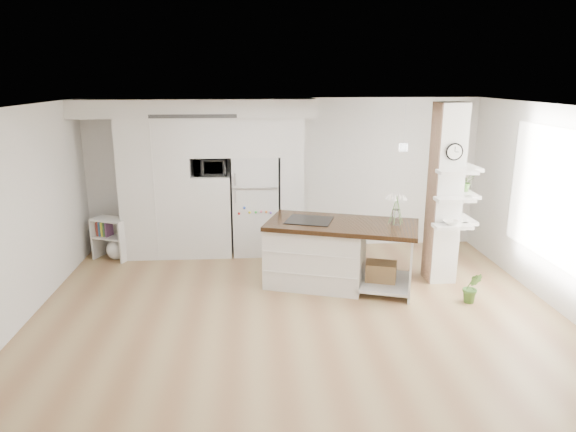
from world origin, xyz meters
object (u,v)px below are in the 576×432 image
refrigerator (255,205)px  bookshelf (113,241)px  floor_plant_a (472,287)px  kitchen_island (324,252)px

refrigerator → bookshelf: bearing=-175.4°
refrigerator → floor_plant_a: refrigerator is taller
refrigerator → kitchen_island: refrigerator is taller
kitchen_island → bookshelf: 3.72m
refrigerator → floor_plant_a: (2.97, -2.36, -0.65)m
kitchen_island → bookshelf: kitchen_island is taller
refrigerator → bookshelf: size_ratio=2.42×
bookshelf → floor_plant_a: bearing=2.1°
kitchen_island → bookshelf: (-3.46, 1.34, -0.19)m
refrigerator → bookshelf: 2.52m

